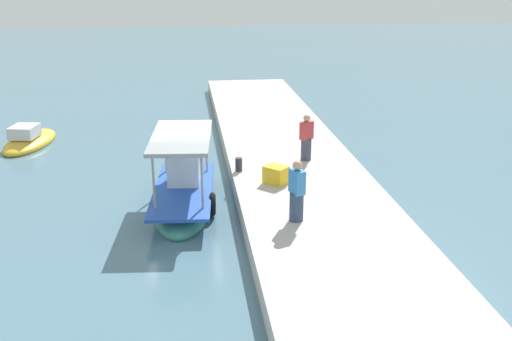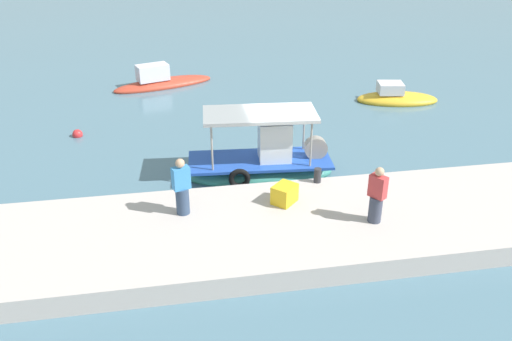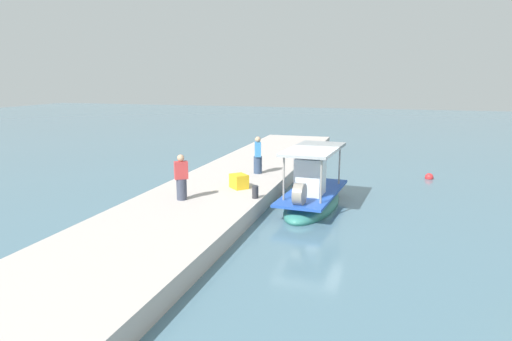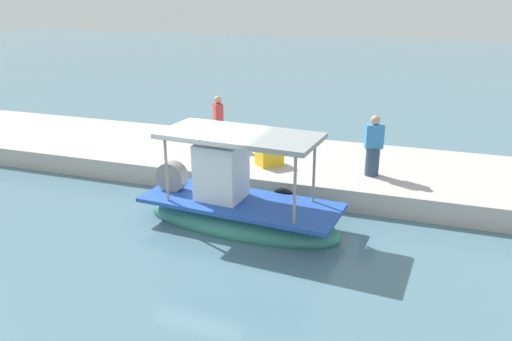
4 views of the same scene
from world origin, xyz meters
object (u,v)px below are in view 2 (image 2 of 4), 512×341
moored_boat_near (162,82)px  moored_boat_mid (396,98)px  main_fishing_boat (263,164)px  marker_buoy (78,134)px  mooring_bollard (318,175)px  fisherman_by_crate (377,197)px  fisherman_near_bollard (182,189)px  cargo_crate (285,194)px

moored_boat_near → moored_boat_mid: size_ratio=1.33×
moored_boat_near → moored_boat_mid: bearing=-21.3°
main_fishing_boat → marker_buoy: size_ratio=12.62×
mooring_bollard → moored_boat_near: size_ratio=0.09×
fisherman_by_crate → marker_buoy: bearing=135.2°
mooring_bollard → marker_buoy: bearing=141.3°
fisherman_near_bollard → cargo_crate: fisherman_near_bollard is taller
marker_buoy → cargo_crate: bearing=-47.9°
fisherman_by_crate → moored_boat_mid: 12.39m
fisherman_near_bollard → fisherman_by_crate: fisherman_near_bollard is taller
cargo_crate → mooring_bollard: bearing=39.4°
marker_buoy → main_fishing_boat: bearing=-34.7°
fisherman_near_bollard → moored_boat_mid: fisherman_near_bollard is taller
fisherman_near_bollard → moored_boat_mid: 14.54m
fisherman_by_crate → mooring_bollard: fisherman_by_crate is taller
main_fishing_boat → marker_buoy: 8.44m
cargo_crate → marker_buoy: (-7.04, 7.80, -0.82)m
main_fishing_boat → mooring_bollard: size_ratio=11.16×
fisherman_near_bollard → fisherman_by_crate: size_ratio=1.03×
cargo_crate → marker_buoy: size_ratio=1.69×
cargo_crate → fisherman_by_crate: bearing=-32.5°
mooring_bollard → cargo_crate: bearing=-140.6°
fisherman_by_crate → marker_buoy: (-9.33, 9.26, -1.31)m
main_fishing_boat → cargo_crate: size_ratio=7.48×
cargo_crate → moored_boat_mid: 12.35m
fisherman_near_bollard → marker_buoy: 8.95m
fisherman_by_crate → mooring_bollard: 2.78m
moored_boat_near → marker_buoy: bearing=-119.9°
fisherman_near_bollard → mooring_bollard: (4.37, 1.19, -0.55)m
fisherman_by_crate → mooring_bollard: size_ratio=3.57×
fisherman_near_bollard → mooring_bollard: 4.56m
fisherman_near_bollard → moored_boat_near: size_ratio=0.32×
fisherman_near_bollard → moored_boat_mid: (10.76, 9.70, -1.25)m
fisherman_near_bollard → mooring_bollard: size_ratio=3.67×
mooring_bollard → cargo_crate: 1.72m
fisherman_by_crate → mooring_bollard: bearing=110.5°
moored_boat_near → main_fishing_boat: bearing=-72.9°
marker_buoy → moored_boat_mid: moored_boat_mid is taller
main_fishing_boat → moored_boat_mid: (7.83, 6.61, -0.32)m
marker_buoy → moored_boat_near: size_ratio=0.08×
main_fishing_boat → marker_buoy: main_fishing_boat is taller
cargo_crate → main_fishing_boat: bearing=92.2°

